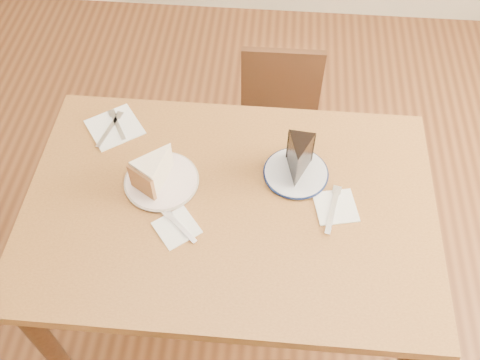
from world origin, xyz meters
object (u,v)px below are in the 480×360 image
chair_far (278,135)px  carrot_cake (158,168)px  table (230,222)px  plate_cream (162,181)px  plate_navy (296,173)px  chocolate_cake (298,161)px

chair_far → carrot_cake: (-0.35, -0.51, 0.39)m
table → plate_cream: (-0.21, 0.06, 0.10)m
plate_cream → plate_navy: same height
plate_cream → chocolate_cake: chocolate_cake is taller
carrot_cake → chocolate_cake: 0.41m
carrot_cake → chocolate_cake: size_ratio=1.13×
plate_navy → plate_cream: bearing=-170.9°
plate_navy → carrot_cake: bearing=-172.2°
table → carrot_cake: bearing=162.6°
chair_far → table: bearing=76.2°
table → plate_cream: size_ratio=5.62×
chocolate_cake → table: bearing=37.9°
table → plate_navy: size_ratio=6.37×
carrot_cake → chocolate_cake: (0.41, 0.05, 0.01)m
plate_navy → carrot_cake: carrot_cake is taller
table → plate_navy: plate_navy is taller
plate_cream → chocolate_cake: 0.41m
chair_far → plate_navy: (0.05, -0.46, 0.34)m
plate_navy → chocolate_cake: bearing=-55.8°
chair_far → plate_navy: bearing=96.1°
plate_cream → chair_far: bearing=56.5°
chair_far → carrot_cake: size_ratio=5.94×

